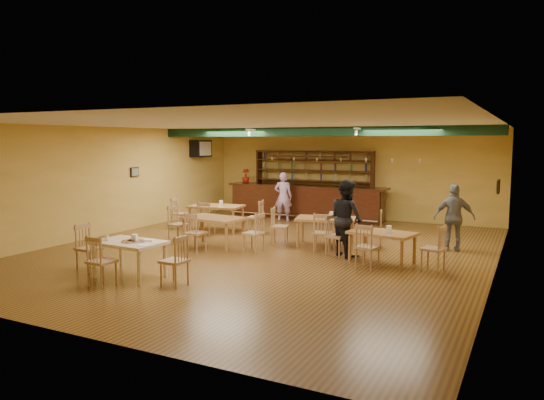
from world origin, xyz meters
The scene contains 23 objects.
floor centered at (0.00, 0.00, 0.00)m, with size 12.00×12.00×0.00m, color #563718.
ceiling_beam centered at (0.00, 2.80, 2.87)m, with size 10.00×0.30×0.25m, color black.
track_rail_left centered at (-1.80, 3.40, 2.94)m, with size 0.05×2.50×0.05m, color white.
track_rail_right centered at (1.40, 3.40, 2.94)m, with size 0.05×2.50×0.05m, color white.
ac_unit centered at (-4.80, 4.20, 2.35)m, with size 0.34×0.70×0.48m, color white.
picture_left centered at (-4.97, 1.00, 1.70)m, with size 0.04×0.34×0.28m, color black.
picture_right centered at (4.97, 0.50, 1.70)m, with size 0.04×0.34×0.28m, color black.
bar_counter centered at (-1.23, 5.15, 0.56)m, with size 5.54×0.85×1.13m, color black.
back_bar_hutch centered at (-1.23, 5.78, 1.14)m, with size 4.29×0.40×2.28m, color black.
poinsettia centered at (-3.55, 5.15, 1.38)m, with size 0.28×0.28×0.49m, color #A11A0E.
dining_table_a centered at (-2.59, 1.75, 0.38)m, with size 1.50×0.90×0.75m, color #AF6D3E.
dining_table_b centered at (1.04, 1.11, 0.36)m, with size 1.44×0.87×0.72m, color #AF6D3E.
dining_table_c centered at (-1.42, -0.18, 0.37)m, with size 1.48×0.89×0.74m, color #AF6D3E.
dining_table_d centered at (2.76, 0.00, 0.34)m, with size 1.35×0.81×0.68m, color #AF6D3E.
near_table centered at (-1.25, -3.38, 0.36)m, with size 1.33×0.85×0.71m, color #CEBA8A.
pizza_tray centered at (-1.15, -3.38, 0.72)m, with size 0.40×0.40×0.01m, color silver.
parmesan_shaker centered at (-1.67, -3.52, 0.77)m, with size 0.07×0.07×0.11m, color #EAE5C6.
napkin_stack centered at (-0.92, -3.19, 0.73)m, with size 0.20×0.15×0.03m, color white.
pizza_server centered at (-1.01, -3.34, 0.73)m, with size 0.32×0.09×0.00m, color silver.
side_plate centered at (-0.73, -3.57, 0.72)m, with size 0.22×0.22×0.01m, color white.
patron_bar centered at (-1.67, 4.33, 0.80)m, with size 0.59×0.38×1.61m, color #9955B8.
patron_right_a centered at (1.84, 0.31, 0.87)m, with size 0.85×0.66×1.75m, color black.
patron_right_b centered at (3.96, 2.00, 0.80)m, with size 0.94×0.39×1.60m, color slate.
Camera 1 is at (5.58, -10.82, 2.61)m, focal length 34.17 mm.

